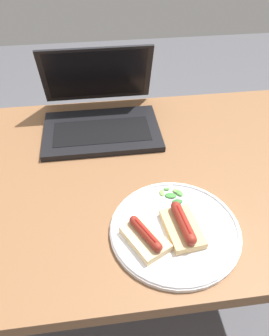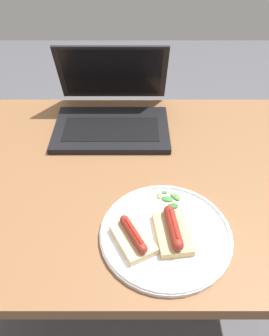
# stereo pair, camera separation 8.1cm
# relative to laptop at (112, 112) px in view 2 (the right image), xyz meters

# --- Properties ---
(ground_plane) EXTENTS (6.00, 6.00, 0.00)m
(ground_plane) POSITION_rel_laptop_xyz_m (0.11, -0.23, -0.81)
(ground_plane) COLOR #4C4C51
(desk) EXTENTS (1.26, 0.77, 0.77)m
(desk) POSITION_rel_laptop_xyz_m (0.11, -0.23, -0.14)
(desk) COLOR brown
(desk) RESTS_ON ground_plane
(laptop) EXTENTS (0.36, 0.31, 0.23)m
(laptop) POSITION_rel_laptop_xyz_m (0.00, 0.00, 0.00)
(laptop) COLOR black
(laptop) RESTS_ON desk
(plate) EXTENTS (0.29, 0.29, 0.02)m
(plate) POSITION_rel_laptop_xyz_m (0.14, -0.45, -0.03)
(plate) COLOR silver
(plate) RESTS_ON desk
(sausage_toast_left) EXTENTS (0.09, 0.12, 0.04)m
(sausage_toast_left) POSITION_rel_laptop_xyz_m (0.16, -0.45, -0.01)
(sausage_toast_left) COLOR tan
(sausage_toast_left) RESTS_ON plate
(sausage_toast_middle) EXTENTS (0.11, 0.12, 0.04)m
(sausage_toast_middle) POSITION_rel_laptop_xyz_m (0.07, -0.47, -0.02)
(sausage_toast_middle) COLOR #D6B784
(sausage_toast_middle) RESTS_ON plate
(salad_pile) EXTENTS (0.06, 0.06, 0.01)m
(salad_pile) POSITION_rel_laptop_xyz_m (0.16, -0.35, -0.03)
(salad_pile) COLOR #2D662D
(salad_pile) RESTS_ON plate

